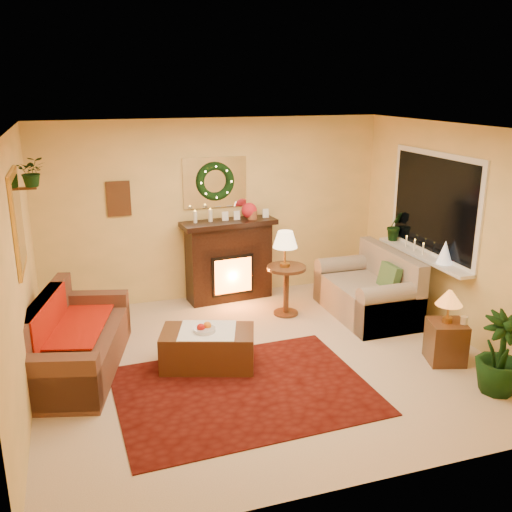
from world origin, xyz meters
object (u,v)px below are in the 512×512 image
object	(u,v)px
end_table_square	(446,340)
coffee_table	(208,349)
sofa	(76,334)
loveseat	(367,286)
fireplace	(229,263)
side_table_round	(286,292)

from	to	relation	value
end_table_square	coffee_table	distance (m)	2.70
sofa	loveseat	world-z (taller)	loveseat
sofa	fireplace	xyz separation A→B (m)	(2.18, 1.61, 0.12)
sofa	coffee_table	world-z (taller)	sofa
side_table_round	coffee_table	distance (m)	1.79
fireplace	coffee_table	size ratio (longest dim) A/B	1.19
sofa	coffee_table	size ratio (longest dim) A/B	1.88
fireplace	end_table_square	size ratio (longest dim) A/B	2.52
end_table_square	sofa	bearing A→B (deg)	164.58
end_table_square	coffee_table	xyz separation A→B (m)	(-2.60, 0.72, -0.06)
sofa	fireplace	size ratio (longest dim) A/B	1.58
loveseat	fireplace	bearing A→B (deg)	143.66
sofa	fireplace	world-z (taller)	fireplace
fireplace	loveseat	distance (m)	2.00
fireplace	loveseat	size ratio (longest dim) A/B	0.79
loveseat	side_table_round	bearing A→B (deg)	161.10
side_table_round	coffee_table	size ratio (longest dim) A/B	0.68
side_table_round	coffee_table	world-z (taller)	side_table_round
loveseat	side_table_round	xyz separation A→B (m)	(-1.03, 0.36, -0.10)
side_table_round	coffee_table	bearing A→B (deg)	-140.12
sofa	end_table_square	bearing A→B (deg)	-0.51
side_table_round	end_table_square	world-z (taller)	side_table_round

